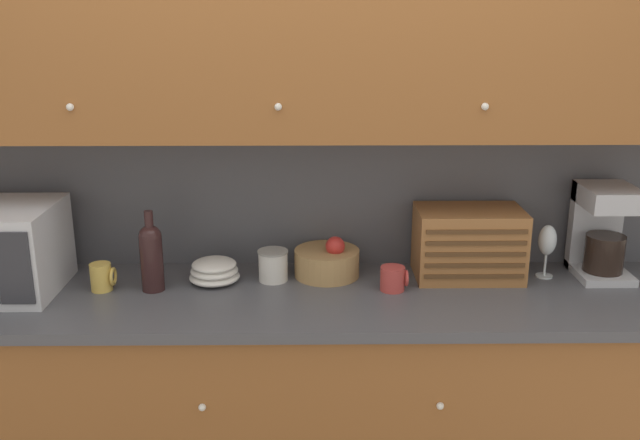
{
  "coord_description": "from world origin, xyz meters",
  "views": [
    {
      "loc": [
        -0.03,
        -2.79,
        1.95
      ],
      "look_at": [
        0.0,
        -0.23,
        1.17
      ],
      "focal_mm": 40.0,
      "sensor_mm": 36.0,
      "label": 1
    }
  ],
  "objects_px": {
    "bowl_stack_on_counter": "(214,271)",
    "mug": "(393,279)",
    "bread_box": "(468,243)",
    "storage_canister": "(273,265)",
    "wine_glass": "(547,242)",
    "wine_bottle": "(151,254)",
    "mug_blue_second": "(102,277)",
    "coffee_maker": "(602,229)",
    "fruit_basket": "(327,262)"
  },
  "relations": [
    {
      "from": "storage_canister",
      "to": "coffee_maker",
      "type": "height_order",
      "value": "coffee_maker"
    },
    {
      "from": "coffee_maker",
      "to": "mug_blue_second",
      "type": "bearing_deg",
      "value": -175.6
    },
    {
      "from": "wine_bottle",
      "to": "fruit_basket",
      "type": "xyz_separation_m",
      "value": [
        0.66,
        0.14,
        -0.08
      ]
    },
    {
      "from": "mug_blue_second",
      "to": "bread_box",
      "type": "height_order",
      "value": "bread_box"
    },
    {
      "from": "mug_blue_second",
      "to": "bread_box",
      "type": "relative_size",
      "value": 0.26
    },
    {
      "from": "storage_canister",
      "to": "wine_glass",
      "type": "distance_m",
      "value": 1.07
    },
    {
      "from": "mug",
      "to": "bread_box",
      "type": "height_order",
      "value": "bread_box"
    },
    {
      "from": "wine_bottle",
      "to": "bowl_stack_on_counter",
      "type": "bearing_deg",
      "value": 18.77
    },
    {
      "from": "bowl_stack_on_counter",
      "to": "coffee_maker",
      "type": "distance_m",
      "value": 1.52
    },
    {
      "from": "wine_bottle",
      "to": "bread_box",
      "type": "bearing_deg",
      "value": 6.0
    },
    {
      "from": "mug_blue_second",
      "to": "coffee_maker",
      "type": "bearing_deg",
      "value": 4.4
    },
    {
      "from": "storage_canister",
      "to": "wine_glass",
      "type": "height_order",
      "value": "wine_glass"
    },
    {
      "from": "fruit_basket",
      "to": "mug",
      "type": "bearing_deg",
      "value": -31.82
    },
    {
      "from": "wine_bottle",
      "to": "storage_canister",
      "type": "bearing_deg",
      "value": 11.64
    },
    {
      "from": "mug",
      "to": "coffee_maker",
      "type": "relative_size",
      "value": 0.29
    },
    {
      "from": "mug",
      "to": "wine_glass",
      "type": "xyz_separation_m",
      "value": [
        0.61,
        0.13,
        0.1
      ]
    },
    {
      "from": "bowl_stack_on_counter",
      "to": "coffee_maker",
      "type": "height_order",
      "value": "coffee_maker"
    },
    {
      "from": "mug_blue_second",
      "to": "wine_glass",
      "type": "bearing_deg",
      "value": 4.04
    },
    {
      "from": "mug_blue_second",
      "to": "storage_canister",
      "type": "distance_m",
      "value": 0.64
    },
    {
      "from": "mug_blue_second",
      "to": "wine_glass",
      "type": "xyz_separation_m",
      "value": [
        1.7,
        0.12,
        0.09
      ]
    },
    {
      "from": "mug_blue_second",
      "to": "bowl_stack_on_counter",
      "type": "distance_m",
      "value": 0.42
    },
    {
      "from": "coffee_maker",
      "to": "wine_glass",
      "type": "bearing_deg",
      "value": -172.84
    },
    {
      "from": "mug_blue_second",
      "to": "bowl_stack_on_counter",
      "type": "xyz_separation_m",
      "value": [
        0.41,
        0.08,
        -0.01
      ]
    },
    {
      "from": "storage_canister",
      "to": "bread_box",
      "type": "relative_size",
      "value": 0.3
    },
    {
      "from": "wine_bottle",
      "to": "wine_glass",
      "type": "xyz_separation_m",
      "value": [
        1.51,
        0.12,
        0.0
      ]
    },
    {
      "from": "bowl_stack_on_counter",
      "to": "fruit_basket",
      "type": "relative_size",
      "value": 0.76
    },
    {
      "from": "wine_bottle",
      "to": "coffee_maker",
      "type": "relative_size",
      "value": 0.85
    },
    {
      "from": "mug_blue_second",
      "to": "mug",
      "type": "bearing_deg",
      "value": -0.55
    },
    {
      "from": "storage_canister",
      "to": "coffee_maker",
      "type": "distance_m",
      "value": 1.3
    },
    {
      "from": "mug",
      "to": "wine_glass",
      "type": "bearing_deg",
      "value": 12.06
    },
    {
      "from": "storage_canister",
      "to": "fruit_basket",
      "type": "distance_m",
      "value": 0.22
    },
    {
      "from": "fruit_basket",
      "to": "coffee_maker",
      "type": "relative_size",
      "value": 0.7
    },
    {
      "from": "bowl_stack_on_counter",
      "to": "wine_bottle",
      "type": "bearing_deg",
      "value": -161.23
    },
    {
      "from": "bowl_stack_on_counter",
      "to": "mug",
      "type": "relative_size",
      "value": 1.87
    },
    {
      "from": "bread_box",
      "to": "bowl_stack_on_counter",
      "type": "bearing_deg",
      "value": -176.98
    },
    {
      "from": "wine_bottle",
      "to": "bread_box",
      "type": "relative_size",
      "value": 0.75
    },
    {
      "from": "bowl_stack_on_counter",
      "to": "mug",
      "type": "height_order",
      "value": "bowl_stack_on_counter"
    },
    {
      "from": "bowl_stack_on_counter",
      "to": "bread_box",
      "type": "distance_m",
      "value": 0.99
    },
    {
      "from": "bowl_stack_on_counter",
      "to": "coffee_maker",
      "type": "relative_size",
      "value": 0.53
    },
    {
      "from": "mug_blue_second",
      "to": "fruit_basket",
      "type": "height_order",
      "value": "fruit_basket"
    },
    {
      "from": "wine_glass",
      "to": "fruit_basket",
      "type": "bearing_deg",
      "value": 178.62
    },
    {
      "from": "fruit_basket",
      "to": "mug",
      "type": "relative_size",
      "value": 2.46
    },
    {
      "from": "fruit_basket",
      "to": "mug",
      "type": "distance_m",
      "value": 0.29
    },
    {
      "from": "bowl_stack_on_counter",
      "to": "storage_canister",
      "type": "relative_size",
      "value": 1.6
    },
    {
      "from": "mug_blue_second",
      "to": "wine_glass",
      "type": "height_order",
      "value": "wine_glass"
    },
    {
      "from": "bread_box",
      "to": "coffee_maker",
      "type": "height_order",
      "value": "coffee_maker"
    },
    {
      "from": "wine_bottle",
      "to": "wine_glass",
      "type": "height_order",
      "value": "wine_bottle"
    },
    {
      "from": "mug_blue_second",
      "to": "mug",
      "type": "height_order",
      "value": "mug_blue_second"
    },
    {
      "from": "mug_blue_second",
      "to": "fruit_basket",
      "type": "xyz_separation_m",
      "value": [
        0.85,
        0.14,
        0.01
      ]
    },
    {
      "from": "storage_canister",
      "to": "wine_glass",
      "type": "relative_size",
      "value": 0.57
    }
  ]
}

